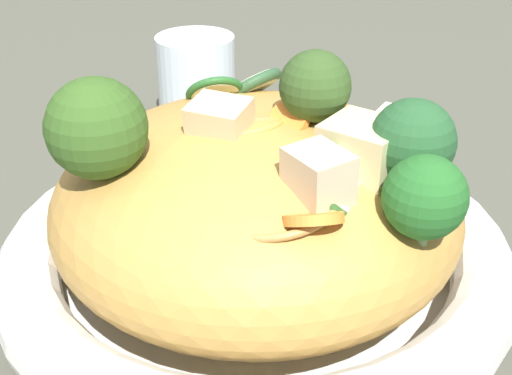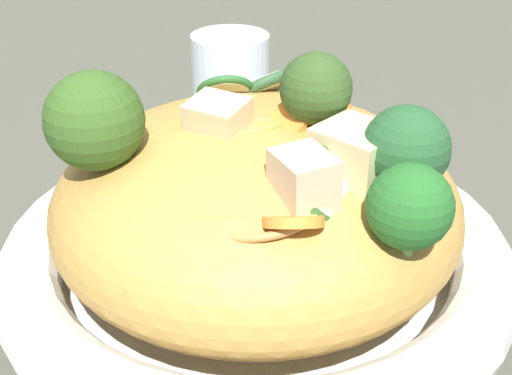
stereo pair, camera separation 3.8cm
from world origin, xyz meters
The scene contains 8 objects.
ground_plane centered at (0.00, 0.00, 0.00)m, with size 3.00×3.00×0.00m, color #494A3E.
serving_bowl centered at (0.00, 0.00, 0.03)m, with size 0.30×0.30×0.06m.
noodle_heap centered at (0.00, 0.00, 0.08)m, with size 0.23×0.23×0.11m.
broccoli_florets centered at (0.03, -0.02, 0.13)m, with size 0.20×0.16×0.08m.
carrot_coins centered at (0.04, 0.00, 0.12)m, with size 0.09×0.11×0.03m.
zucchini_slices centered at (-0.01, 0.02, 0.12)m, with size 0.16×0.11×0.04m.
chicken_chunks centered at (0.05, 0.01, 0.12)m, with size 0.11×0.11×0.03m.
drinking_glass centered at (-0.23, 0.17, 0.04)m, with size 0.07×0.07×0.09m.
Camera 2 is at (0.25, -0.22, 0.27)m, focal length 48.36 mm.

